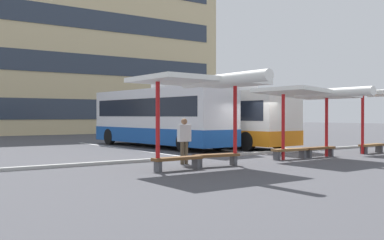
{
  "coord_description": "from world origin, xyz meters",
  "views": [
    {
      "loc": [
        -15.07,
        -15.76,
        1.84
      ],
      "look_at": [
        -2.71,
        2.0,
        1.62
      ],
      "focal_mm": 42.43,
      "sensor_mm": 36.0,
      "label": 1
    }
  ],
  "objects_px": {
    "coach_bus_0": "(159,118)",
    "bench_2": "(290,151)",
    "waiting_shelter_1": "(311,95)",
    "waiting_passenger_0": "(184,138)",
    "bench_4": "(372,146)",
    "bench_0": "(177,160)",
    "waiting_shelter_0": "(203,83)",
    "bench_3": "(319,149)",
    "coach_bus_1": "(220,119)",
    "bench_1": "(216,157)"
  },
  "relations": [
    {
      "from": "waiting_shelter_1",
      "to": "bench_4",
      "type": "xyz_separation_m",
      "value": [
        4.67,
        0.2,
        -2.39
      ]
    },
    {
      "from": "bench_4",
      "to": "coach_bus_1",
      "type": "bearing_deg",
      "value": 111.15
    },
    {
      "from": "bench_3",
      "to": "bench_4",
      "type": "xyz_separation_m",
      "value": [
        3.77,
        -0.1,
        -0.0
      ]
    },
    {
      "from": "coach_bus_1",
      "to": "waiting_passenger_0",
      "type": "height_order",
      "value": "coach_bus_1"
    },
    {
      "from": "coach_bus_0",
      "to": "bench_3",
      "type": "height_order",
      "value": "coach_bus_0"
    },
    {
      "from": "coach_bus_0",
      "to": "bench_2",
      "type": "relative_size",
      "value": 6.32
    },
    {
      "from": "bench_3",
      "to": "bench_4",
      "type": "distance_m",
      "value": 3.77
    },
    {
      "from": "bench_0",
      "to": "bench_2",
      "type": "relative_size",
      "value": 1.06
    },
    {
      "from": "bench_4",
      "to": "waiting_passenger_0",
      "type": "height_order",
      "value": "waiting_passenger_0"
    },
    {
      "from": "coach_bus_0",
      "to": "bench_4",
      "type": "relative_size",
      "value": 6.48
    },
    {
      "from": "bench_2",
      "to": "bench_4",
      "type": "distance_m",
      "value": 5.57
    },
    {
      "from": "coach_bus_1",
      "to": "bench_0",
      "type": "relative_size",
      "value": 5.57
    },
    {
      "from": "bench_0",
      "to": "bench_4",
      "type": "relative_size",
      "value": 1.09
    },
    {
      "from": "waiting_shelter_1",
      "to": "bench_4",
      "type": "distance_m",
      "value": 5.25
    },
    {
      "from": "bench_2",
      "to": "coach_bus_0",
      "type": "bearing_deg",
      "value": 95.1
    },
    {
      "from": "bench_4",
      "to": "waiting_shelter_1",
      "type": "bearing_deg",
      "value": -177.54
    },
    {
      "from": "waiting_shelter_1",
      "to": "bench_3",
      "type": "xyz_separation_m",
      "value": [
        0.9,
        0.3,
        -2.39
      ]
    },
    {
      "from": "bench_1",
      "to": "bench_2",
      "type": "bearing_deg",
      "value": 4.86
    },
    {
      "from": "waiting_shelter_0",
      "to": "bench_2",
      "type": "distance_m",
      "value": 5.78
    },
    {
      "from": "waiting_passenger_0",
      "to": "bench_3",
      "type": "bearing_deg",
      "value": -8.26
    },
    {
      "from": "bench_1",
      "to": "waiting_shelter_1",
      "type": "xyz_separation_m",
      "value": [
        5.09,
        0.01,
        2.39
      ]
    },
    {
      "from": "bench_2",
      "to": "waiting_shelter_1",
      "type": "bearing_deg",
      "value": -21.16
    },
    {
      "from": "bench_0",
      "to": "bench_1",
      "type": "bearing_deg",
      "value": 6.02
    },
    {
      "from": "waiting_shelter_0",
      "to": "waiting_shelter_1",
      "type": "distance_m",
      "value": 6.01
    },
    {
      "from": "waiting_shelter_1",
      "to": "waiting_passenger_0",
      "type": "bearing_deg",
      "value": 167.56
    },
    {
      "from": "coach_bus_0",
      "to": "waiting_shelter_1",
      "type": "relative_size",
      "value": 2.33
    },
    {
      "from": "bench_1",
      "to": "bench_2",
      "type": "distance_m",
      "value": 4.2
    },
    {
      "from": "coach_bus_0",
      "to": "bench_4",
      "type": "bearing_deg",
      "value": -56.04
    },
    {
      "from": "waiting_shelter_0",
      "to": "bench_4",
      "type": "distance_m",
      "value": 10.99
    },
    {
      "from": "waiting_shelter_1",
      "to": "bench_3",
      "type": "relative_size",
      "value": 2.69
    },
    {
      "from": "coach_bus_1",
      "to": "waiting_passenger_0",
      "type": "bearing_deg",
      "value": -135.98
    },
    {
      "from": "coach_bus_0",
      "to": "bench_1",
      "type": "relative_size",
      "value": 6.1
    },
    {
      "from": "waiting_shelter_0",
      "to": "bench_3",
      "type": "relative_size",
      "value": 2.78
    },
    {
      "from": "coach_bus_1",
      "to": "bench_4",
      "type": "height_order",
      "value": "coach_bus_1"
    },
    {
      "from": "bench_4",
      "to": "waiting_passenger_0",
      "type": "xyz_separation_m",
      "value": [
        -10.32,
        1.05,
        0.67
      ]
    },
    {
      "from": "waiting_shelter_0",
      "to": "waiting_shelter_1",
      "type": "relative_size",
      "value": 1.03
    },
    {
      "from": "bench_1",
      "to": "waiting_passenger_0",
      "type": "xyz_separation_m",
      "value": [
        -0.56,
        1.25,
        0.67
      ]
    },
    {
      "from": "bench_0",
      "to": "bench_4",
      "type": "distance_m",
      "value": 11.56
    },
    {
      "from": "bench_1",
      "to": "bench_0",
      "type": "bearing_deg",
      "value": -173.98
    },
    {
      "from": "coach_bus_1",
      "to": "waiting_shelter_0",
      "type": "xyz_separation_m",
      "value": [
        -7.55,
        -8.66,
        1.34
      ]
    },
    {
      "from": "waiting_passenger_0",
      "to": "bench_1",
      "type": "bearing_deg",
      "value": -65.92
    },
    {
      "from": "waiting_shelter_1",
      "to": "coach_bus_0",
      "type": "bearing_deg",
      "value": 100.13
    },
    {
      "from": "bench_0",
      "to": "waiting_passenger_0",
      "type": "xyz_separation_m",
      "value": [
        1.24,
        1.44,
        0.67
      ]
    },
    {
      "from": "coach_bus_1",
      "to": "coach_bus_0",
      "type": "bearing_deg",
      "value": 155.71
    },
    {
      "from": "bench_1",
      "to": "bench_4",
      "type": "relative_size",
      "value": 1.06
    },
    {
      "from": "waiting_passenger_0",
      "to": "coach_bus_0",
      "type": "bearing_deg",
      "value": 65.18
    },
    {
      "from": "coach_bus_0",
      "to": "bench_2",
      "type": "bearing_deg",
      "value": -84.9
    },
    {
      "from": "waiting_shelter_1",
      "to": "bench_3",
      "type": "bearing_deg",
      "value": 18.19
    },
    {
      "from": "coach_bus_0",
      "to": "coach_bus_1",
      "type": "xyz_separation_m",
      "value": [
        3.3,
        -1.49,
        -0.09
      ]
    },
    {
      "from": "bench_3",
      "to": "waiting_shelter_1",
      "type": "bearing_deg",
      "value": -161.81
    }
  ]
}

